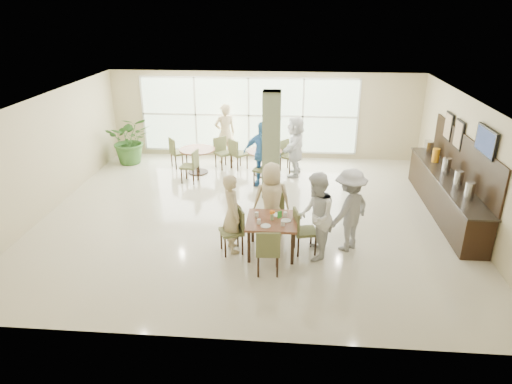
# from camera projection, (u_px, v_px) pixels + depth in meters

# --- Properties ---
(ground) EXTENTS (10.00, 10.00, 0.00)m
(ground) POSITION_uv_depth(u_px,v_px,m) (252.00, 214.00, 11.19)
(ground) COLOR beige
(ground) RESTS_ON ground
(room_shell) EXTENTS (10.00, 10.00, 10.00)m
(room_shell) POSITION_uv_depth(u_px,v_px,m) (252.00, 148.00, 10.53)
(room_shell) COLOR white
(room_shell) RESTS_ON ground
(window_bank) EXTENTS (7.00, 0.04, 7.00)m
(window_bank) POSITION_uv_depth(u_px,v_px,m) (249.00, 116.00, 14.78)
(window_bank) COLOR silver
(window_bank) RESTS_ON ground
(column) EXTENTS (0.45, 0.45, 2.80)m
(column) POSITION_uv_depth(u_px,v_px,m) (271.00, 146.00, 11.72)
(column) COLOR #707A55
(column) RESTS_ON ground
(main_table) EXTENTS (1.02, 1.02, 0.75)m
(main_table) POSITION_uv_depth(u_px,v_px,m) (272.00, 224.00, 9.25)
(main_table) COLOR brown
(main_table) RESTS_ON ground
(round_table_left) EXTENTS (1.08, 1.08, 0.75)m
(round_table_left) POSITION_uv_depth(u_px,v_px,m) (197.00, 155.00, 13.69)
(round_table_left) COLOR brown
(round_table_left) RESTS_ON ground
(round_table_right) EXTENTS (1.04, 1.04, 0.75)m
(round_table_right) POSITION_uv_depth(u_px,v_px,m) (265.00, 157.00, 13.53)
(round_table_right) COLOR brown
(round_table_right) RESTS_ON ground
(chairs_main_table) EXTENTS (2.07, 2.06, 0.95)m
(chairs_main_table) POSITION_uv_depth(u_px,v_px,m) (269.00, 231.00, 9.34)
(chairs_main_table) COLOR #566135
(chairs_main_table) RESTS_ON ground
(chairs_table_left) EXTENTS (2.03, 1.85, 0.95)m
(chairs_table_left) POSITION_uv_depth(u_px,v_px,m) (197.00, 157.00, 13.76)
(chairs_table_left) COLOR #566135
(chairs_table_left) RESTS_ON ground
(chairs_table_right) EXTENTS (2.18, 1.93, 0.95)m
(chairs_table_right) POSITION_uv_depth(u_px,v_px,m) (263.00, 160.00, 13.56)
(chairs_table_right) COLOR #566135
(chairs_table_right) RESTS_ON ground
(tabletop_clutter) EXTENTS (0.75, 0.73, 0.21)m
(tabletop_clutter) POSITION_uv_depth(u_px,v_px,m) (273.00, 218.00, 9.17)
(tabletop_clutter) COLOR white
(tabletop_clutter) RESTS_ON main_table
(buffet_counter) EXTENTS (0.64, 4.70, 1.95)m
(buffet_counter) POSITION_uv_depth(u_px,v_px,m) (446.00, 191.00, 11.09)
(buffet_counter) COLOR black
(buffet_counter) RESTS_ON ground
(wall_tv) EXTENTS (0.06, 1.00, 0.58)m
(wall_tv) POSITION_uv_depth(u_px,v_px,m) (486.00, 141.00, 9.44)
(wall_tv) COLOR black
(wall_tv) RESTS_ON ground
(framed_art_a) EXTENTS (0.05, 0.55, 0.70)m
(framed_art_a) POSITION_uv_depth(u_px,v_px,m) (459.00, 135.00, 11.02)
(framed_art_a) COLOR black
(framed_art_a) RESTS_ON ground
(framed_art_b) EXTENTS (0.05, 0.55, 0.70)m
(framed_art_b) POSITION_uv_depth(u_px,v_px,m) (449.00, 126.00, 11.76)
(framed_art_b) COLOR black
(framed_art_b) RESTS_ON ground
(potted_plant) EXTENTS (1.68, 1.68, 1.54)m
(potted_plant) POSITION_uv_depth(u_px,v_px,m) (130.00, 140.00, 14.45)
(potted_plant) COLOR #346327
(potted_plant) RESTS_ON ground
(teen_left) EXTENTS (0.61, 0.72, 1.68)m
(teen_left) POSITION_uv_depth(u_px,v_px,m) (232.00, 213.00, 9.28)
(teen_left) COLOR #CCB688
(teen_left) RESTS_ON ground
(teen_far) EXTENTS (0.89, 0.60, 1.68)m
(teen_far) POSITION_uv_depth(u_px,v_px,m) (272.00, 200.00, 9.91)
(teen_far) COLOR #CCB688
(teen_far) RESTS_ON ground
(teen_right) EXTENTS (0.69, 0.89, 1.80)m
(teen_right) POSITION_uv_depth(u_px,v_px,m) (316.00, 216.00, 9.01)
(teen_right) COLOR white
(teen_right) RESTS_ON ground
(teen_standing) EXTENTS (1.26, 1.29, 1.77)m
(teen_standing) POSITION_uv_depth(u_px,v_px,m) (349.00, 210.00, 9.32)
(teen_standing) COLOR #9A999C
(teen_standing) RESTS_ON ground
(adult_a) EXTENTS (1.17, 0.80, 1.83)m
(adult_a) POSITION_uv_depth(u_px,v_px,m) (262.00, 154.00, 12.65)
(adult_a) COLOR #4182C3
(adult_a) RESTS_ON ground
(adult_b) EXTENTS (0.92, 1.72, 1.77)m
(adult_b) POSITION_uv_depth(u_px,v_px,m) (295.00, 146.00, 13.39)
(adult_b) COLOR white
(adult_b) RESTS_ON ground
(adult_standing) EXTENTS (0.82, 0.70, 1.90)m
(adult_standing) POSITION_uv_depth(u_px,v_px,m) (225.00, 133.00, 14.46)
(adult_standing) COLOR #CCB688
(adult_standing) RESTS_ON ground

